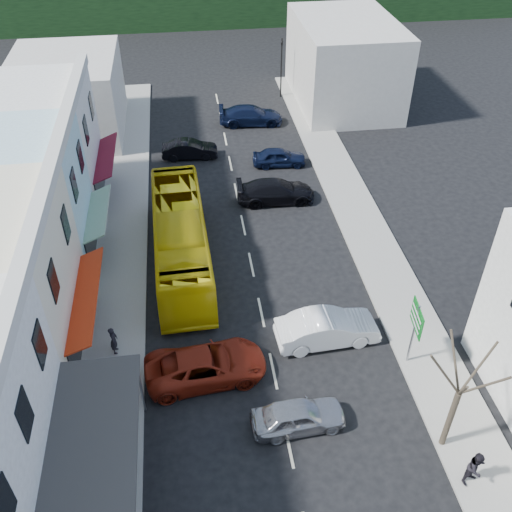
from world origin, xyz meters
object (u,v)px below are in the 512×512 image
Objects in this scene: pedestrian_right at (476,468)px; street_tree at (459,393)px; bus at (181,241)px; car_red at (206,366)px; car_white at (327,330)px; car_silver at (298,416)px; traffic_signal at (281,68)px; direction_sign at (413,335)px; pedestrian_left at (113,339)px.

street_tree is (-0.48, 1.77, 2.36)m from pedestrian_right.
car_red is (0.79, -8.68, -0.85)m from bus.
car_white is (6.83, -7.21, -0.85)m from bus.
car_silver is 4.90m from car_red.
pedestrian_right is at bearing -129.44° from car_red.
traffic_signal is at bearing 65.39° from bus.
direction_sign is at bearing -43.07° from bus.
pedestrian_left is at bearing 84.12° from traffic_signal.
car_silver is 0.96× the size of car_red.
car_silver is at bearing -71.03° from bus.
pedestrian_left is at bearing 152.99° from street_tree.
street_tree reaches higher than direction_sign.
car_white is at bearing 117.81° from street_tree.
direction_sign is (5.84, 2.80, 1.13)m from car_silver.
street_tree is at bearing 108.92° from traffic_signal.
car_red is 32.90m from traffic_signal.
direction_sign is (9.53, -0.43, 1.13)m from car_red.
pedestrian_right is 0.32× the size of traffic_signal.
street_tree reaches higher than car_red.
car_white is at bearing -48.17° from bus.
pedestrian_right is (9.91, -6.72, 0.30)m from car_red.
car_red is at bearing -113.40° from pedestrian_left.
car_silver is at bearing 99.57° from traffic_signal.
bus reaches higher than car_silver.
pedestrian_left reaches higher than car_silver.
direction_sign is at bearing 88.73° from street_tree.
street_tree is (5.74, -1.72, 2.66)m from car_silver.
pedestrian_right is (3.87, -8.20, 0.30)m from car_white.
car_silver is 0.65× the size of street_tree.
car_red is 0.88× the size of traffic_signal.
traffic_signal reaches higher than pedestrian_left.
car_white is 0.84× the size of traffic_signal.
traffic_signal reaches higher than car_silver.
traffic_signal is at bearing -11.96° from car_silver.
street_tree is 36.57m from traffic_signal.
bus is at bearing 100.66° from pedestrian_right.
bus is 17.14m from street_tree.
car_silver is 0.84× the size of traffic_signal.
street_tree is at bearing 81.01° from pedestrian_right.
bus is 9.97m from car_white.
street_tree is at bearing -155.71° from car_white.
car_white is at bearing 91.14° from pedestrian_right.
traffic_signal is (8.93, 31.61, 1.92)m from car_red.
car_red is 0.68× the size of street_tree.
pedestrian_right reaches higher than car_white.
direction_sign is (3.49, -1.90, 1.13)m from car_white.
pedestrian_right is 6.36m from direction_sign.
car_white is 1.20× the size of direction_sign.
pedestrian_right is at bearing -56.85° from bus.
car_white is 4.13m from direction_sign.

